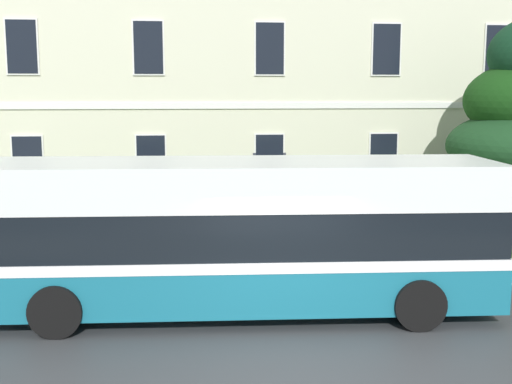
# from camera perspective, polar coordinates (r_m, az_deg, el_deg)

# --- Properties ---
(ground_plane) EXTENTS (60.00, 56.00, 0.18)m
(ground_plane) POSITION_cam_1_polar(r_m,az_deg,el_deg) (11.97, 2.10, -12.51)
(ground_plane) COLOR #3E4143
(georgian_townhouse) EXTENTS (19.85, 10.58, 13.61)m
(georgian_townhouse) POSITION_cam_1_polar(r_m,az_deg,el_deg) (26.96, -0.29, 14.31)
(georgian_townhouse) COLOR beige
(georgian_townhouse) RESTS_ON ground_plane
(iron_verge_railing) EXTENTS (14.97, 0.04, 0.97)m
(iron_verge_railing) POSITION_cam_1_polar(r_m,az_deg,el_deg) (15.11, 4.71, -5.48)
(iron_verge_railing) COLOR black
(iron_verge_railing) RESTS_ON ground_plane
(single_decker_bus) EXTENTS (10.08, 3.01, 3.00)m
(single_decker_bus) POSITION_cam_1_polar(r_m,az_deg,el_deg) (12.75, -1.50, -3.67)
(single_decker_bus) COLOR #186880
(single_decker_bus) RESTS_ON ground_plane
(litter_bin) EXTENTS (0.54, 0.54, 1.22)m
(litter_bin) POSITION_cam_1_polar(r_m,az_deg,el_deg) (15.82, 10.66, -4.54)
(litter_bin) COLOR #23472D
(litter_bin) RESTS_ON ground_plane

